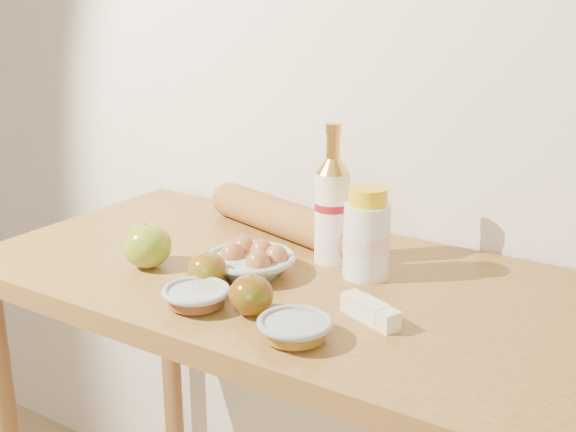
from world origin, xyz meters
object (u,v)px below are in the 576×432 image
at_px(egg_bowl, 252,261).
at_px(cream_bottle, 367,236).
at_px(bourbon_bottle, 332,207).
at_px(baguette, 285,219).
at_px(table, 297,338).

bearing_deg(egg_bowl, cream_bottle, 29.56).
distance_m(bourbon_bottle, cream_bottle, 0.10).
height_order(cream_bottle, baguette, cream_bottle).
bearing_deg(bourbon_bottle, cream_bottle, -3.07).
relative_size(table, bourbon_bottle, 4.59).
xyz_separation_m(table, egg_bowl, (-0.07, -0.03, 0.15)).
xyz_separation_m(cream_bottle, egg_bowl, (-0.18, -0.10, -0.05)).
bearing_deg(egg_bowl, baguette, 106.77).
bearing_deg(cream_bottle, bourbon_bottle, 158.55).
distance_m(cream_bottle, baguette, 0.26).
bearing_deg(baguette, cream_bottle, -6.95).
xyz_separation_m(bourbon_bottle, egg_bowl, (-0.09, -0.13, -0.08)).
height_order(table, cream_bottle, cream_bottle).
height_order(bourbon_bottle, egg_bowl, bourbon_bottle).
xyz_separation_m(bourbon_bottle, baguette, (-0.15, 0.07, -0.07)).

